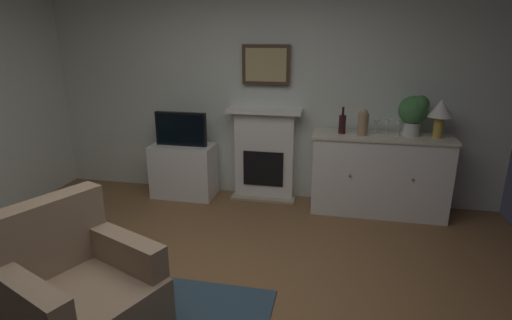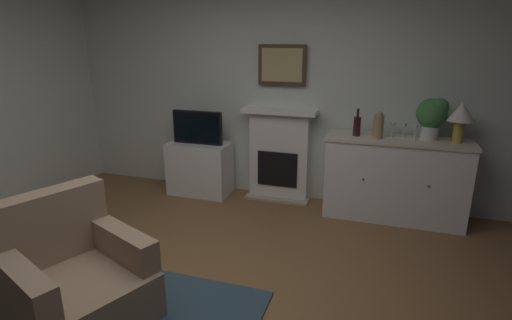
{
  "view_description": "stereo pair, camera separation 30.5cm",
  "coord_description": "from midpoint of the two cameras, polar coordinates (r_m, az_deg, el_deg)",
  "views": [
    {
      "loc": [
        0.88,
        -2.24,
        1.91
      ],
      "look_at": [
        0.28,
        0.61,
        1.0
      ],
      "focal_mm": 28.11,
      "sensor_mm": 36.0,
      "label": 1
    },
    {
      "loc": [
        1.17,
        -2.16,
        1.91
      ],
      "look_at": [
        0.28,
        0.61,
        1.0
      ],
      "focal_mm": 28.11,
      "sensor_mm": 36.0,
      "label": 2
    }
  ],
  "objects": [
    {
      "name": "wall_rear",
      "position": [
        4.75,
        -0.6,
        12.15
      ],
      "size": [
        5.43,
        0.06,
        2.96
      ],
      "primitive_type": "cube",
      "color": "silver",
      "rests_on": "ground_plane"
    },
    {
      "name": "fireplace_unit",
      "position": [
        4.79,
        -0.58,
        0.83
      ],
      "size": [
        0.87,
        0.3,
        1.1
      ],
      "color": "white",
      "rests_on": "ground_plane"
    },
    {
      "name": "framed_picture",
      "position": [
        4.65,
        -0.5,
        13.38
      ],
      "size": [
        0.55,
        0.04,
        0.45
      ],
      "color": "#473323"
    },
    {
      "name": "sideboard_cabinet",
      "position": [
        4.56,
        15.28,
        -2.01
      ],
      "size": [
        1.46,
        0.49,
        0.89
      ],
      "color": "white",
      "rests_on": "ground_plane"
    },
    {
      "name": "table_lamp",
      "position": [
        4.46,
        23.04,
        6.41
      ],
      "size": [
        0.26,
        0.26,
        0.4
      ],
      "color": "#B79338",
      "rests_on": "sideboard_cabinet"
    },
    {
      "name": "wine_bottle",
      "position": [
        4.4,
        10.25,
        5.09
      ],
      "size": [
        0.08,
        0.08,
        0.29
      ],
      "color": "#331419",
      "rests_on": "sideboard_cabinet"
    },
    {
      "name": "wine_glass_left",
      "position": [
        4.44,
        14.91,
        5.08
      ],
      "size": [
        0.07,
        0.07,
        0.16
      ],
      "color": "silver",
      "rests_on": "sideboard_cabinet"
    },
    {
      "name": "wine_glass_center",
      "position": [
        4.45,
        16.33,
        4.99
      ],
      "size": [
        0.07,
        0.07,
        0.16
      ],
      "color": "silver",
      "rests_on": "sideboard_cabinet"
    },
    {
      "name": "wine_glass_right",
      "position": [
        4.41,
        17.79,
        4.77
      ],
      "size": [
        0.07,
        0.07,
        0.16
      ],
      "color": "silver",
      "rests_on": "sideboard_cabinet"
    },
    {
      "name": "vase_decorative",
      "position": [
        4.35,
        13.09,
        5.22
      ],
      "size": [
        0.11,
        0.11,
        0.28
      ],
      "color": "#9E7F5B",
      "rests_on": "sideboard_cabinet"
    },
    {
      "name": "tv_cabinet",
      "position": [
        5.01,
        -11.94,
        -1.49
      ],
      "size": [
        0.75,
        0.42,
        0.65
      ],
      "color": "white",
      "rests_on": "ground_plane"
    },
    {
      "name": "tv_set",
      "position": [
        4.85,
        -12.43,
        4.3
      ],
      "size": [
        0.62,
        0.07,
        0.4
      ],
      "color": "black",
      "rests_on": "tv_cabinet"
    },
    {
      "name": "potted_plant_small",
      "position": [
        4.46,
        19.77,
        6.49
      ],
      "size": [
        0.3,
        0.3,
        0.43
      ],
      "color": "beige",
      "rests_on": "sideboard_cabinet"
    },
    {
      "name": "armchair",
      "position": [
        2.94,
        -27.02,
        -16.1
      ],
      "size": [
        1.04,
        1.01,
        0.92
      ],
      "color": "#8C7259",
      "rests_on": "ground_plane"
    }
  ]
}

